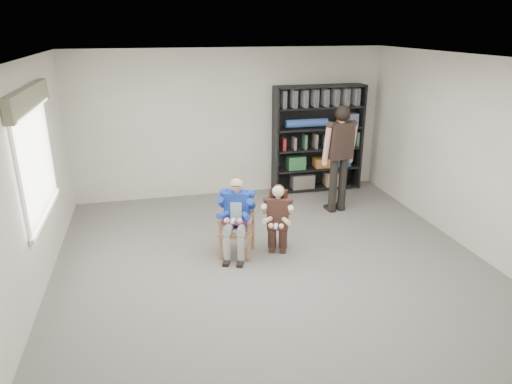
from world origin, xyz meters
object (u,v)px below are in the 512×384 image
object	(u,v)px
armchair	(237,226)
bookshelf	(318,139)
seated_man	(237,217)
standing_man	(339,160)
kneeling_woman	(278,220)

from	to	relation	value
armchair	bookshelf	xyz separation A→B (m)	(2.12, 2.41, 0.60)
seated_man	standing_man	size ratio (longest dim) A/B	0.62
armchair	standing_man	world-z (taller)	standing_man
standing_man	armchair	bearing A→B (deg)	-159.43
seated_man	bookshelf	size ratio (longest dim) A/B	0.56
seated_man	standing_man	bearing A→B (deg)	50.77
seated_man	bookshelf	world-z (taller)	bookshelf
seated_man	standing_man	world-z (taller)	standing_man
seated_man	standing_man	xyz separation A→B (m)	(2.08, 1.22, 0.36)
kneeling_woman	bookshelf	bearing A→B (deg)	79.05
armchair	seated_man	distance (m)	0.14
armchair	standing_man	distance (m)	2.46
seated_man	bookshelf	xyz separation A→B (m)	(2.12, 2.41, 0.46)
bookshelf	armchair	bearing A→B (deg)	-131.34
bookshelf	standing_man	distance (m)	1.20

